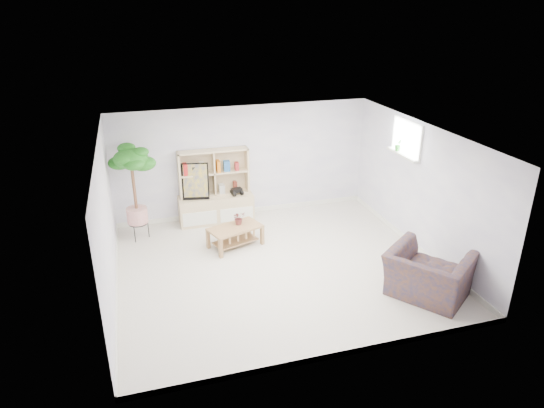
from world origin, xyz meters
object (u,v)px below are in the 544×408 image
object	(u,v)px
storage_unit	(215,187)
armchair	(428,271)
floor_tree	(135,194)
coffee_table	(235,236)

from	to	relation	value
storage_unit	armchair	xyz separation A→B (m)	(2.70, -3.78, -0.33)
storage_unit	floor_tree	size ratio (longest dim) A/B	0.81
storage_unit	armchair	bearing A→B (deg)	-54.47
storage_unit	armchair	distance (m)	4.65
floor_tree	storage_unit	bearing A→B (deg)	13.16
storage_unit	coffee_table	distance (m)	1.38
coffee_table	armchair	bearing A→B (deg)	-64.30
floor_tree	armchair	bearing A→B (deg)	-38.18
coffee_table	armchair	world-z (taller)	armchair
armchair	storage_unit	bearing A→B (deg)	-0.93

